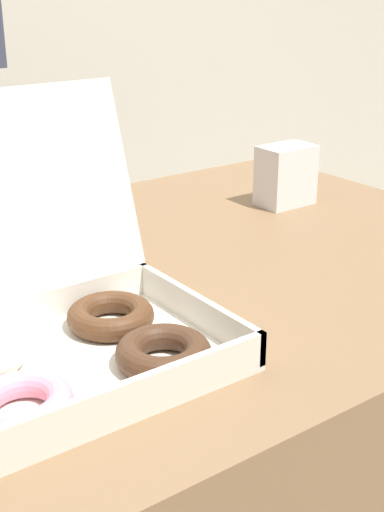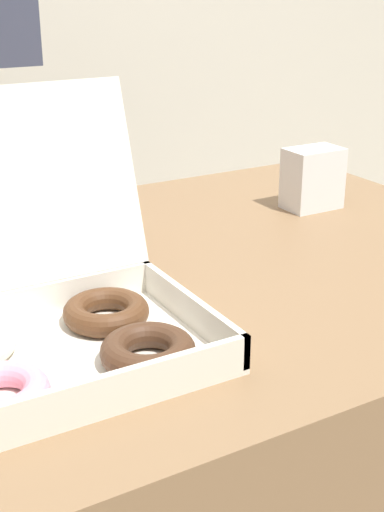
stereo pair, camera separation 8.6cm
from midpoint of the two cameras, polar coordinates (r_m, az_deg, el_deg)
name	(u,v)px [view 2 (the right image)]	position (r m, az deg, el deg)	size (l,w,h in m)	color
table	(162,488)	(1.20, -0.25, -18.17)	(1.16, 0.79, 0.76)	brown
donut_box	(48,316)	(0.78, -8.35, -4.86)	(0.33, 0.32, 0.27)	silver
napkin_holder	(313,178)	(1.28, 11.56, 6.07)	(0.10, 0.06, 0.11)	silver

